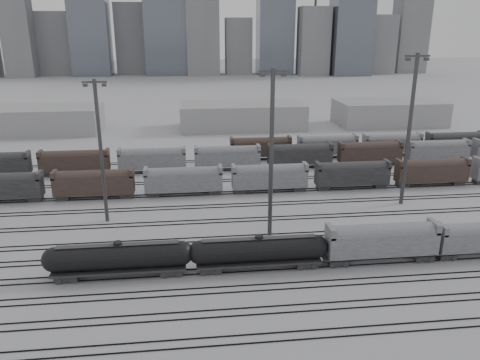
{
  "coord_description": "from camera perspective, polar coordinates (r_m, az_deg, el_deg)",
  "views": [
    {
      "loc": [
        -8.03,
        -55.21,
        31.25
      ],
      "look_at": [
        1.59,
        27.89,
        4.0
      ],
      "focal_mm": 35.0,
      "sensor_mm": 36.0,
      "label": 1
    }
  ],
  "objects": [
    {
      "name": "tank_car_a",
      "position": [
        63.71,
        -14.55,
        -9.14
      ],
      "size": [
        19.42,
        3.24,
        4.8
      ],
      "color": "black",
      "rests_on": "ground"
    },
    {
      "name": "light_mast_b",
      "position": [
        79.08,
        -16.62,
        3.65
      ],
      "size": [
        3.8,
        0.61,
        23.77
      ],
      "color": "#3D3D40",
      "rests_on": "ground"
    },
    {
      "name": "tank_car_b",
      "position": [
        63.69,
        2.32,
        -8.59
      ],
      "size": [
        19.03,
        3.17,
        4.7
      ],
      "color": "black",
      "rests_on": "ground"
    },
    {
      "name": "ground",
      "position": [
        63.95,
        1.48,
        -11.22
      ],
      "size": [
        900.0,
        900.0,
        0.0
      ],
      "primitive_type": "plane",
      "color": "silver",
      "rests_on": "ground"
    },
    {
      "name": "skyline",
      "position": [
        335.76,
        -3.57,
        18.61
      ],
      "size": [
        316.0,
        22.4,
        95.0
      ],
      "color": "gray",
      "rests_on": "ground"
    },
    {
      "name": "warehouse_mid",
      "position": [
        153.72,
        0.24,
        7.83
      ],
      "size": [
        40.0,
        18.0,
        8.0
      ],
      "primitive_type": "cube",
      "color": "#A1A1A3",
      "rests_on": "ground"
    },
    {
      "name": "bg_string_near",
      "position": [
        93.12,
        3.63,
        0.22
      ],
      "size": [
        151.0,
        3.0,
        5.6
      ],
      "color": "gray",
      "rests_on": "ground"
    },
    {
      "name": "light_mast_d",
      "position": [
        88.74,
        19.96,
        6.07
      ],
      "size": [
        4.37,
        0.7,
        27.3
      ],
      "color": "#3D3D40",
      "rests_on": "ground"
    },
    {
      "name": "light_mast_c",
      "position": [
        70.26,
        3.85,
        3.59
      ],
      "size": [
        4.15,
        0.66,
        25.95
      ],
      "color": "#3D3D40",
      "rests_on": "ground"
    },
    {
      "name": "hopper_car_a",
      "position": [
        67.99,
        16.9,
        -6.94
      ],
      "size": [
        15.56,
        3.09,
        5.57
      ],
      "color": "black",
      "rests_on": "ground"
    },
    {
      "name": "warehouse_right",
      "position": [
        167.13,
        17.69,
        7.82
      ],
      "size": [
        35.0,
        18.0,
        8.0
      ],
      "primitive_type": "cube",
      "color": "#A1A1A3",
      "rests_on": "ground"
    },
    {
      "name": "bg_string_mid",
      "position": [
        110.18,
        7.3,
        2.93
      ],
      "size": [
        151.0,
        3.0,
        5.6
      ],
      "color": "black",
      "rests_on": "ground"
    },
    {
      "name": "tracks",
      "position": [
        79.52,
        -0.28,
        -5.04
      ],
      "size": [
        220.0,
        71.5,
        0.16
      ],
      "color": "black",
      "rests_on": "ground"
    },
    {
      "name": "warehouse_left",
      "position": [
        161.27,
        -25.47,
        6.57
      ],
      "size": [
        50.0,
        18.0,
        8.0
      ],
      "primitive_type": "cube",
      "color": "#A1A1A3",
      "rests_on": "ground"
    },
    {
      "name": "bg_string_far",
      "position": [
        122.77,
        14.4,
        4.07
      ],
      "size": [
        66.0,
        3.0,
        5.6
      ],
      "color": "#47342D",
      "rests_on": "ground"
    }
  ]
}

